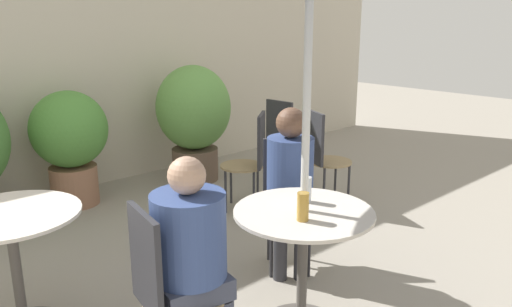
{
  "coord_description": "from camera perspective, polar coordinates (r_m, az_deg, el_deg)",
  "views": [
    {
      "loc": [
        -1.91,
        -1.72,
        1.79
      ],
      "look_at": [
        0.04,
        0.44,
        1.0
      ],
      "focal_mm": 35.0,
      "sensor_mm": 36.0,
      "label": 1
    }
  ],
  "objects": [
    {
      "name": "beer_glass_1",
      "position": [
        2.92,
        5.77,
        -4.12
      ],
      "size": [
        0.06,
        0.06,
        0.15
      ],
      "color": "silver",
      "rests_on": "cafe_table_near"
    },
    {
      "name": "cafe_table_far",
      "position": [
        3.16,
        -26.01,
        -9.52
      ],
      "size": [
        0.77,
        0.77,
        0.75
      ],
      "color": "#514C47",
      "rests_on": "ground_plane"
    },
    {
      "name": "bistro_chair_4",
      "position": [
        5.47,
        3.22,
        2.11
      ],
      "size": [
        0.42,
        0.41,
        0.94
      ],
      "rotation": [
        0.0,
        0.0,
        1.66
      ],
      "color": "#997F56",
      "rests_on": "ground_plane"
    },
    {
      "name": "storefront_wall",
      "position": [
        5.49,
        -22.05,
        11.12
      ],
      "size": [
        10.0,
        0.06,
        3.0
      ],
      "color": "beige",
      "rests_on": "ground_plane"
    },
    {
      "name": "seated_person_1",
      "position": [
        2.51,
        -7.26,
        -10.92
      ],
      "size": [
        0.4,
        0.37,
        1.17
      ],
      "rotation": [
        0.0,
        0.0,
        1.4
      ],
      "color": "#42475B",
      "rests_on": "ground_plane"
    },
    {
      "name": "potted_plant_2",
      "position": [
        5.6,
        -7.13,
        4.36
      ],
      "size": [
        0.83,
        0.83,
        1.3
      ],
      "color": "brown",
      "rests_on": "ground_plane"
    },
    {
      "name": "bistro_chair_3",
      "position": [
        4.85,
        7.53,
        0.3
      ],
      "size": [
        0.46,
        0.44,
        0.94
      ],
      "rotation": [
        0.0,
        0.0,
        1.18
      ],
      "color": "#997F56",
      "rests_on": "ground_plane"
    },
    {
      "name": "seated_person_0",
      "position": [
        3.47,
        3.94,
        -2.76
      ],
      "size": [
        0.41,
        0.41,
        1.21
      ],
      "rotation": [
        0.0,
        0.0,
        -0.69
      ],
      "color": "#2D2D33",
      "rests_on": "ground_plane"
    },
    {
      "name": "bistro_chair_0",
      "position": [
        3.67,
        3.62,
        -4.51
      ],
      "size": [
        0.47,
        0.47,
        0.94
      ],
      "rotation": [
        0.0,
        0.0,
        -0.69
      ],
      "color": "#997F56",
      "rests_on": "ground_plane"
    },
    {
      "name": "beer_glass_0",
      "position": [
        2.66,
        5.38,
        -6.07
      ],
      "size": [
        0.06,
        0.06,
        0.15
      ],
      "color": "#B28433",
      "rests_on": "cafe_table_near"
    },
    {
      "name": "cafe_table_near",
      "position": [
        2.9,
        5.39,
        -10.09
      ],
      "size": [
        0.79,
        0.79,
        0.75
      ],
      "color": "#514C47",
      "rests_on": "ground_plane"
    },
    {
      "name": "potted_plant_1",
      "position": [
        5.13,
        -20.49,
        1.57
      ],
      "size": [
        0.73,
        0.73,
        1.13
      ],
      "color": "#93664C",
      "rests_on": "ground_plane"
    },
    {
      "name": "bistro_chair_2",
      "position": [
        4.69,
        -0.42,
        -0.08
      ],
      "size": [
        0.47,
        0.47,
        0.94
      ],
      "rotation": [
        0.0,
        0.0,
        3.84
      ],
      "color": "#997F56",
      "rests_on": "ground_plane"
    },
    {
      "name": "bistro_chair_1",
      "position": [
        2.52,
        -10.49,
        -14.43
      ],
      "size": [
        0.43,
        0.41,
        0.94
      ],
      "rotation": [
        0.0,
        0.0,
        1.4
      ],
      "color": "#997F56",
      "rests_on": "ground_plane"
    }
  ]
}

